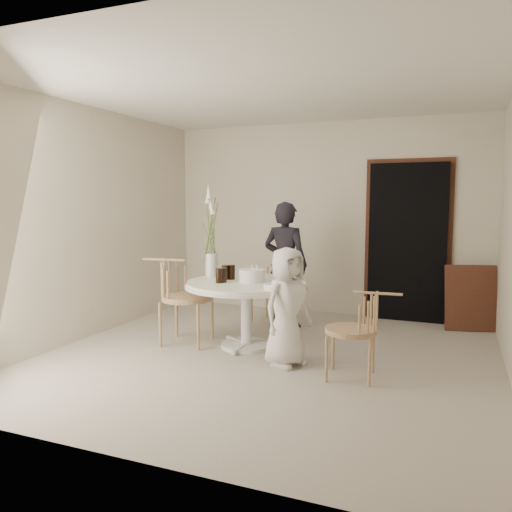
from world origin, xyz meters
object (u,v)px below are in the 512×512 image
at_px(chair_left, 175,288).
at_px(girl, 285,265).
at_px(flower_vase, 211,238).
at_px(birthday_cake, 252,276).
at_px(table, 246,292).
at_px(chair_far, 275,283).
at_px(chair_right, 364,322).
at_px(boy, 287,307).

xyz_separation_m(chair_left, girl, (0.92, 1.16, 0.17)).
height_order(girl, flower_vase, flower_vase).
xyz_separation_m(birthday_cake, flower_vase, (-0.58, 0.17, 0.38)).
height_order(table, chair_left, chair_left).
bearing_deg(flower_vase, girl, 53.45).
relative_size(chair_far, chair_right, 0.95).
relative_size(table, chair_right, 1.64).
relative_size(birthday_cake, flower_vase, 0.26).
xyz_separation_m(chair_right, boy, (-0.76, 0.11, 0.06)).
bearing_deg(boy, chair_left, 104.44).
relative_size(table, flower_vase, 1.24).
xyz_separation_m(boy, birthday_cake, (-0.55, 0.42, 0.21)).
bearing_deg(chair_left, table, -87.84).
height_order(table, chair_far, chair_far).
height_order(girl, boy, girl).
distance_m(table, flower_vase, 0.78).
bearing_deg(table, boy, -34.35).
xyz_separation_m(table, birthday_cake, (0.06, 0.01, 0.18)).
height_order(chair_right, birthday_cake, birthday_cake).
height_order(chair_far, chair_left, chair_left).
distance_m(table, chair_left, 0.83).
bearing_deg(chair_left, boy, -108.43).
distance_m(chair_far, chair_left, 1.61).
bearing_deg(chair_far, birthday_cake, -67.33).
xyz_separation_m(table, girl, (0.10, 1.02, 0.18)).
height_order(chair_left, birthday_cake, chair_left).
height_order(chair_left, girl, girl).
xyz_separation_m(chair_far, girl, (0.25, -0.31, 0.30)).
bearing_deg(chair_far, boy, -52.93).
distance_m(chair_far, boy, 1.90).
distance_m(chair_left, birthday_cake, 0.91).
bearing_deg(chair_left, girl, -45.88).
height_order(chair_right, boy, boy).
xyz_separation_m(table, flower_vase, (-0.52, 0.18, 0.56)).
relative_size(girl, birthday_cake, 5.69).
distance_m(table, chair_right, 1.47).
height_order(chair_left, flower_vase, flower_vase).
relative_size(chair_right, boy, 0.70).
relative_size(chair_right, chair_left, 0.84).
height_order(boy, flower_vase, flower_vase).
xyz_separation_m(chair_far, flower_vase, (-0.37, -1.14, 0.68)).
bearing_deg(girl, table, 89.62).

